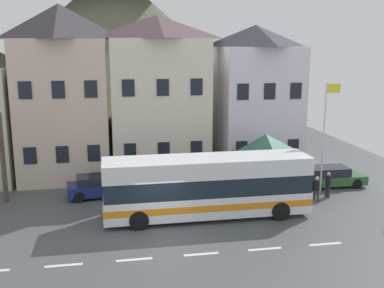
{
  "coord_description": "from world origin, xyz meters",
  "views": [
    {
      "loc": [
        -2.3,
        -20.76,
        9.27
      ],
      "look_at": [
        2.43,
        5.42,
        3.44
      ],
      "focal_mm": 42.91,
      "sensor_mm": 36.0,
      "label": 1
    }
  ],
  "objects_px": {
    "pedestrian_01": "(328,183)",
    "public_bench": "(257,173)",
    "parked_car_02": "(329,177)",
    "bare_tree_00": "(2,157)",
    "flagpole": "(325,130)",
    "pedestrian_00": "(317,187)",
    "hilltop_castle": "(113,48)",
    "townhouse_02": "(158,96)",
    "bus_shelter": "(266,145)",
    "townhouse_01": "(63,93)",
    "parked_car_01": "(98,186)",
    "townhouse_03": "(254,97)",
    "transit_bus": "(207,187)"
  },
  "relations": [
    {
      "from": "parked_car_02",
      "to": "bare_tree_00",
      "type": "bearing_deg",
      "value": 179.62
    },
    {
      "from": "townhouse_02",
      "to": "parked_car_02",
      "type": "distance_m",
      "value": 12.97
    },
    {
      "from": "bus_shelter",
      "to": "bare_tree_00",
      "type": "xyz_separation_m",
      "value": [
        -15.88,
        0.76,
        -0.28
      ]
    },
    {
      "from": "townhouse_03",
      "to": "bus_shelter",
      "type": "xyz_separation_m",
      "value": [
        -1.17,
        -6.25,
        -2.27
      ]
    },
    {
      "from": "townhouse_02",
      "to": "transit_bus",
      "type": "bearing_deg",
      "value": -80.4
    },
    {
      "from": "bus_shelter",
      "to": "parked_car_02",
      "type": "xyz_separation_m",
      "value": [
        4.59,
        0.3,
        -2.41
      ]
    },
    {
      "from": "bus_shelter",
      "to": "townhouse_02",
      "type": "bearing_deg",
      "value": 137.24
    },
    {
      "from": "pedestrian_00",
      "to": "hilltop_castle",
      "type": "bearing_deg",
      "value": 113.14
    },
    {
      "from": "bus_shelter",
      "to": "parked_car_02",
      "type": "distance_m",
      "value": 5.19
    },
    {
      "from": "townhouse_03",
      "to": "bare_tree_00",
      "type": "distance_m",
      "value": 18.1
    },
    {
      "from": "pedestrian_00",
      "to": "parked_car_02",
      "type": "bearing_deg",
      "value": 51.41
    },
    {
      "from": "parked_car_02",
      "to": "bare_tree_00",
      "type": "distance_m",
      "value": 20.58
    },
    {
      "from": "townhouse_03",
      "to": "hilltop_castle",
      "type": "xyz_separation_m",
      "value": [
        -10.12,
        18.1,
        3.56
      ]
    },
    {
      "from": "hilltop_castle",
      "to": "pedestrian_00",
      "type": "xyz_separation_m",
      "value": [
        11.42,
        -26.71,
        -7.98
      ]
    },
    {
      "from": "flagpole",
      "to": "pedestrian_00",
      "type": "bearing_deg",
      "value": -126.24
    },
    {
      "from": "townhouse_03",
      "to": "pedestrian_01",
      "type": "xyz_separation_m",
      "value": [
        2.27,
        -8.12,
        -4.41
      ]
    },
    {
      "from": "townhouse_01",
      "to": "pedestrian_00",
      "type": "xyz_separation_m",
      "value": [
        15.16,
        -8.21,
        -5.05
      ]
    },
    {
      "from": "townhouse_01",
      "to": "pedestrian_01",
      "type": "relative_size",
      "value": 7.43
    },
    {
      "from": "parked_car_02",
      "to": "pedestrian_01",
      "type": "distance_m",
      "value": 2.46
    },
    {
      "from": "parked_car_01",
      "to": "bare_tree_00",
      "type": "relative_size",
      "value": 0.74
    },
    {
      "from": "transit_bus",
      "to": "bare_tree_00",
      "type": "height_order",
      "value": "bare_tree_00"
    },
    {
      "from": "pedestrian_00",
      "to": "bare_tree_00",
      "type": "bearing_deg",
      "value": 170.36
    },
    {
      "from": "flagpole",
      "to": "hilltop_castle",
      "type": "bearing_deg",
      "value": 116.12
    },
    {
      "from": "townhouse_01",
      "to": "pedestrian_01",
      "type": "xyz_separation_m",
      "value": [
        16.15,
        -7.71,
        -5.04
      ]
    },
    {
      "from": "transit_bus",
      "to": "hilltop_castle",
      "type": "bearing_deg",
      "value": 98.92
    },
    {
      "from": "parked_car_01",
      "to": "hilltop_castle",
      "type": "bearing_deg",
      "value": 79.97
    },
    {
      "from": "townhouse_02",
      "to": "pedestrian_01",
      "type": "relative_size",
      "value": 7.01
    },
    {
      "from": "pedestrian_00",
      "to": "public_bench",
      "type": "height_order",
      "value": "pedestrian_00"
    },
    {
      "from": "transit_bus",
      "to": "pedestrian_00",
      "type": "bearing_deg",
      "value": 10.94
    },
    {
      "from": "pedestrian_00",
      "to": "pedestrian_01",
      "type": "distance_m",
      "value": 1.1
    },
    {
      "from": "transit_bus",
      "to": "townhouse_01",
      "type": "bearing_deg",
      "value": 130.47
    },
    {
      "from": "pedestrian_00",
      "to": "bare_tree_00",
      "type": "relative_size",
      "value": 0.28
    },
    {
      "from": "townhouse_03",
      "to": "transit_bus",
      "type": "xyz_separation_m",
      "value": [
        -5.71,
        -9.97,
        -3.63
      ]
    },
    {
      "from": "public_bench",
      "to": "flagpole",
      "type": "relative_size",
      "value": 0.26
    },
    {
      "from": "townhouse_03",
      "to": "bus_shelter",
      "type": "height_order",
      "value": "townhouse_03"
    },
    {
      "from": "townhouse_01",
      "to": "flagpole",
      "type": "height_order",
      "value": "townhouse_01"
    },
    {
      "from": "townhouse_01",
      "to": "flagpole",
      "type": "xyz_separation_m",
      "value": [
        16.17,
        -6.83,
        -1.9
      ]
    },
    {
      "from": "pedestrian_01",
      "to": "townhouse_03",
      "type": "bearing_deg",
      "value": 105.64
    },
    {
      "from": "townhouse_03",
      "to": "parked_car_01",
      "type": "relative_size",
      "value": 2.66
    },
    {
      "from": "transit_bus",
      "to": "flagpole",
      "type": "height_order",
      "value": "flagpole"
    },
    {
      "from": "townhouse_02",
      "to": "bus_shelter",
      "type": "distance_m",
      "value": 8.72
    },
    {
      "from": "pedestrian_00",
      "to": "townhouse_03",
      "type": "bearing_deg",
      "value": 98.53
    },
    {
      "from": "hilltop_castle",
      "to": "bare_tree_00",
      "type": "height_order",
      "value": "hilltop_castle"
    },
    {
      "from": "parked_car_02",
      "to": "flagpole",
      "type": "bearing_deg",
      "value": -130.04
    },
    {
      "from": "pedestrian_01",
      "to": "public_bench",
      "type": "relative_size",
      "value": 0.9
    },
    {
      "from": "pedestrian_00",
      "to": "public_bench",
      "type": "xyz_separation_m",
      "value": [
        -2.1,
        4.85,
        -0.41
      ]
    },
    {
      "from": "bare_tree_00",
      "to": "townhouse_01",
      "type": "bearing_deg",
      "value": 57.94
    },
    {
      "from": "bus_shelter",
      "to": "pedestrian_01",
      "type": "xyz_separation_m",
      "value": [
        3.45,
        -1.87,
        -2.15
      ]
    },
    {
      "from": "bus_shelter",
      "to": "pedestrian_00",
      "type": "bearing_deg",
      "value": -43.72
    },
    {
      "from": "pedestrian_01",
      "to": "townhouse_01",
      "type": "bearing_deg",
      "value": 154.46
    }
  ]
}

